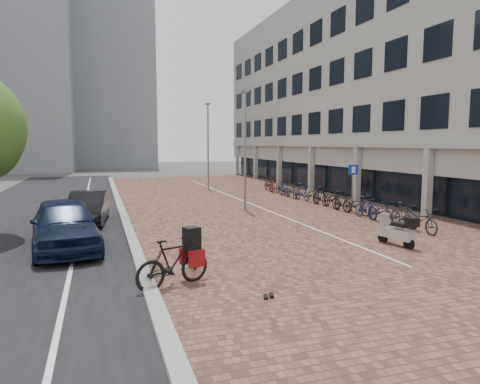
{
  "coord_description": "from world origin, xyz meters",
  "views": [
    {
      "loc": [
        -6.16,
        -12.93,
        3.52
      ],
      "look_at": [
        0.0,
        6.0,
        1.3
      ],
      "focal_mm": 32.58,
      "sensor_mm": 36.0,
      "label": 1
    }
  ],
  "objects_px": {
    "car_dark": "(88,207)",
    "parking_sign": "(353,181)",
    "hero_bike": "(173,262)",
    "car_navy": "(65,224)",
    "scooter_front": "(396,231)"
  },
  "relations": [
    {
      "from": "car_dark",
      "to": "parking_sign",
      "type": "relative_size",
      "value": 1.76
    },
    {
      "from": "hero_bike",
      "to": "parking_sign",
      "type": "height_order",
      "value": "parking_sign"
    },
    {
      "from": "car_dark",
      "to": "hero_bike",
      "type": "bearing_deg",
      "value": -71.9
    },
    {
      "from": "car_navy",
      "to": "scooter_front",
      "type": "height_order",
      "value": "car_navy"
    },
    {
      "from": "hero_bike",
      "to": "scooter_front",
      "type": "bearing_deg",
      "value": -97.95
    },
    {
      "from": "car_dark",
      "to": "scooter_front",
      "type": "height_order",
      "value": "car_dark"
    },
    {
      "from": "car_navy",
      "to": "parking_sign",
      "type": "xyz_separation_m",
      "value": [
        13.45,
        3.95,
        0.78
      ]
    },
    {
      "from": "hero_bike",
      "to": "scooter_front",
      "type": "height_order",
      "value": "hero_bike"
    },
    {
      "from": "car_navy",
      "to": "hero_bike",
      "type": "xyz_separation_m",
      "value": [
        2.79,
        -4.88,
        -0.23
      ]
    },
    {
      "from": "car_dark",
      "to": "hero_bike",
      "type": "height_order",
      "value": "hero_bike"
    },
    {
      "from": "car_dark",
      "to": "parking_sign",
      "type": "height_order",
      "value": "parking_sign"
    },
    {
      "from": "car_dark",
      "to": "hero_bike",
      "type": "distance_m",
      "value": 10.0
    },
    {
      "from": "car_dark",
      "to": "scooter_front",
      "type": "relative_size",
      "value": 2.71
    },
    {
      "from": "car_navy",
      "to": "hero_bike",
      "type": "relative_size",
      "value": 2.41
    },
    {
      "from": "car_dark",
      "to": "parking_sign",
      "type": "bearing_deg",
      "value": 1.47
    }
  ]
}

